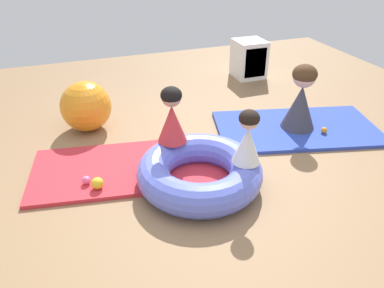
# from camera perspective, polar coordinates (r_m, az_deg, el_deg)

# --- Properties ---
(ground_plane) EXTENTS (8.00, 8.00, 0.00)m
(ground_plane) POSITION_cam_1_polar(r_m,az_deg,el_deg) (3.62, 0.24, -5.22)
(ground_plane) COLOR #93704C
(gym_mat_near_right) EXTENTS (1.96, 1.20, 0.04)m
(gym_mat_near_right) POSITION_cam_1_polar(r_m,az_deg,el_deg) (3.80, -9.33, -3.44)
(gym_mat_near_right) COLOR red
(gym_mat_near_right) RESTS_ON ground
(gym_mat_far_left) EXTENTS (2.01, 1.42, 0.04)m
(gym_mat_far_left) POSITION_cam_1_polar(r_m,az_deg,el_deg) (4.61, 15.22, 2.26)
(gym_mat_far_left) COLOR #2D47B7
(gym_mat_far_left) RESTS_ON ground
(inflatable_cushion) EXTENTS (1.13, 1.13, 0.29)m
(inflatable_cushion) POSITION_cam_1_polar(r_m,az_deg,el_deg) (3.46, 1.12, -4.14)
(inflatable_cushion) COLOR #6070E5
(inflatable_cushion) RESTS_ON ground
(child_in_white) EXTENTS (0.31, 0.31, 0.48)m
(child_in_white) POSITION_cam_1_polar(r_m,az_deg,el_deg) (3.24, 8.25, 0.97)
(child_in_white) COLOR white
(child_in_white) RESTS_ON inflatable_cushion
(child_in_red) EXTENTS (0.29, 0.29, 0.54)m
(child_in_red) POSITION_cam_1_polar(r_m,az_deg,el_deg) (3.53, -3.00, 4.24)
(child_in_red) COLOR red
(child_in_red) RESTS_ON inflatable_cushion
(adult_seated) EXTENTS (0.52, 0.52, 0.74)m
(adult_seated) POSITION_cam_1_polar(r_m,az_deg,el_deg) (4.46, 15.87, 6.58)
(adult_seated) COLOR #383842
(adult_seated) RESTS_ON gym_mat_far_left
(play_ball_green) EXTENTS (0.08, 0.08, 0.08)m
(play_ball_green) POSITION_cam_1_polar(r_m,az_deg,el_deg) (4.94, 14.96, 4.99)
(play_ball_green) COLOR green
(play_ball_green) RESTS_ON gym_mat_far_left
(play_ball_teal) EXTENTS (0.07, 0.07, 0.07)m
(play_ball_teal) POSITION_cam_1_polar(r_m,az_deg,el_deg) (3.50, -6.71, -5.30)
(play_ball_teal) COLOR teal
(play_ball_teal) RESTS_ON gym_mat_near_right
(play_ball_orange) EXTENTS (0.07, 0.07, 0.07)m
(play_ball_orange) POSITION_cam_1_polar(r_m,az_deg,el_deg) (4.54, 18.98, 1.95)
(play_ball_orange) COLOR orange
(play_ball_orange) RESTS_ON gym_mat_far_left
(play_ball_pink) EXTENTS (0.08, 0.08, 0.08)m
(play_ball_pink) POSITION_cam_1_polar(r_m,az_deg,el_deg) (3.60, -15.38, -5.18)
(play_ball_pink) COLOR pink
(play_ball_pink) RESTS_ON gym_mat_near_right
(play_ball_yellow) EXTENTS (0.11, 0.11, 0.11)m
(play_ball_yellow) POSITION_cam_1_polar(r_m,az_deg,el_deg) (3.51, -13.81, -5.66)
(play_ball_yellow) COLOR yellow
(play_ball_yellow) RESTS_ON gym_mat_near_right
(exercise_ball_large) EXTENTS (0.57, 0.57, 0.57)m
(exercise_ball_large) POSITION_cam_1_polar(r_m,az_deg,el_deg) (4.52, -15.43, 5.41)
(exercise_ball_large) COLOR orange
(exercise_ball_large) RESTS_ON ground
(storage_cube) EXTENTS (0.44, 0.44, 0.56)m
(storage_cube) POSITION_cam_1_polar(r_m,az_deg,el_deg) (6.05, 8.53, 12.30)
(storage_cube) COLOR white
(storage_cube) RESTS_ON ground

